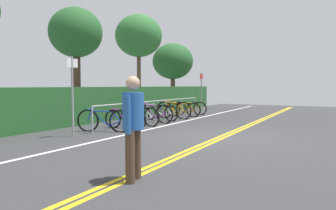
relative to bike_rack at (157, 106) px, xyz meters
name	(u,v)px	position (x,y,z in m)	size (l,w,h in m)	color
ground_plane	(220,139)	(-2.73, -3.55, -0.65)	(31.70, 10.73, 0.05)	#353538
centre_line_yellow_inner	(223,138)	(-2.73, -3.63, -0.62)	(28.53, 0.10, 0.00)	gold
centre_line_yellow_outer	(217,138)	(-2.73, -3.47, -0.62)	(28.53, 0.10, 0.00)	gold
bike_lane_stripe_white	(139,132)	(-2.73, -0.95, -0.62)	(28.53, 0.12, 0.00)	white
bike_rack	(157,106)	(0.00, 0.00, 0.00)	(7.60, 0.05, 0.83)	#9EA0A5
bicycle_0	(104,121)	(-3.25, -0.01, -0.28)	(0.64, 1.70, 0.74)	black
bicycle_1	(125,119)	(-2.32, -0.13, -0.31)	(0.46, 1.64, 0.68)	black
bicycle_2	(140,116)	(-1.39, -0.09, -0.29)	(0.46, 1.79, 0.72)	black
bicycle_3	(153,113)	(-0.42, -0.08, -0.27)	(0.46, 1.79, 0.76)	black
bicycle_4	(160,113)	(0.39, 0.08, -0.31)	(0.46, 1.76, 0.69)	black
bicycle_5	(174,110)	(1.33, -0.07, -0.26)	(0.46, 1.73, 0.78)	black
bicycle_6	(183,109)	(2.34, -0.04, -0.30)	(0.51, 1.62, 0.69)	black
bicycle_7	(190,108)	(3.28, 0.07, -0.31)	(0.55, 1.66, 0.69)	black
pedestrian	(133,122)	(-7.07, -3.71, 0.26)	(0.48, 0.32, 1.56)	#4C3826
sign_post_near	(72,89)	(-4.44, 0.11, 0.71)	(0.36, 0.09, 2.22)	gray
sign_post_far	(201,89)	(4.56, -0.02, 0.63)	(0.36, 0.06, 2.07)	gray
hedge_backdrop	(133,101)	(1.50, 2.18, 0.06)	(16.55, 0.90, 1.37)	#235626
tree_mid	(76,34)	(-0.60, 3.66, 2.99)	(2.26, 2.26, 4.75)	#473323
tree_far_right	(139,36)	(3.30, 3.01, 3.38)	(2.46, 2.46, 5.13)	brown
tree_extra	(173,62)	(7.19, 3.01, 2.30)	(2.57, 2.57, 4.07)	brown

